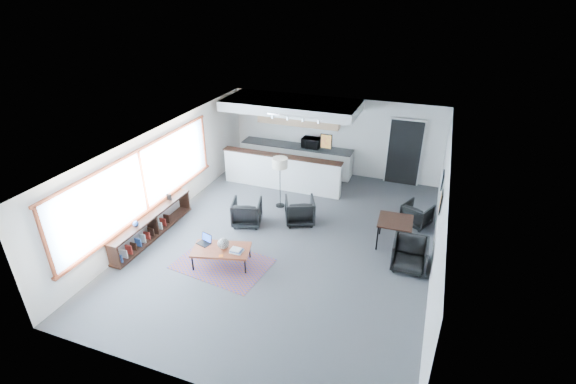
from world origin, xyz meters
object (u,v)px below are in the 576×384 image
(floor_lamp, at_px, (280,165))
(microwave, at_px, (311,142))
(coffee_table, at_px, (221,250))
(ceramic_pot, at_px, (223,244))
(dining_chair_far, at_px, (417,215))
(book_stack, at_px, (236,250))
(laptop, at_px, (205,240))
(dining_chair_near, at_px, (409,255))
(dining_table, at_px, (395,223))
(armchair_left, at_px, (247,211))
(armchair_right, at_px, (300,209))

(floor_lamp, bearing_deg, microwave, 87.08)
(coffee_table, relative_size, microwave, 2.42)
(ceramic_pot, distance_m, dining_chair_far, 5.24)
(book_stack, bearing_deg, ceramic_pot, 175.84)
(laptop, bearing_deg, dining_chair_near, 32.01)
(dining_table, bearing_deg, floor_lamp, 165.44)
(armchair_left, distance_m, floor_lamp, 1.61)
(book_stack, relative_size, armchair_right, 0.36)
(coffee_table, distance_m, dining_chair_near, 4.30)
(floor_lamp, height_order, microwave, floor_lamp)
(coffee_table, height_order, armchair_right, armchair_right)
(armchair_right, relative_size, dining_chair_near, 1.17)
(laptop, height_order, dining_chair_near, dining_chair_near)
(laptop, relative_size, book_stack, 1.26)
(ceramic_pot, bearing_deg, dining_chair_near, 18.18)
(dining_chair_far, bearing_deg, armchair_right, 41.65)
(book_stack, xyz_separation_m, armchair_left, (-0.61, 1.84, -0.08))
(ceramic_pot, xyz_separation_m, book_stack, (0.34, -0.02, -0.09))
(dining_table, bearing_deg, book_stack, -145.87)
(laptop, xyz_separation_m, armchair_right, (1.54, 2.33, -0.10))
(coffee_table, height_order, dining_chair_near, dining_chair_near)
(floor_lamp, bearing_deg, ceramic_pot, -94.07)
(laptop, distance_m, dining_table, 4.59)
(dining_chair_near, relative_size, dining_chair_far, 1.15)
(dining_chair_near, bearing_deg, armchair_left, 171.85)
(coffee_table, xyz_separation_m, ceramic_pot, (0.04, 0.04, 0.16))
(armchair_right, height_order, dining_table, armchair_right)
(laptop, bearing_deg, dining_chair_far, 52.24)
(armchair_right, height_order, floor_lamp, floor_lamp)
(laptop, bearing_deg, ceramic_pot, 9.82)
(laptop, xyz_separation_m, ceramic_pot, (0.50, -0.06, 0.07))
(coffee_table, bearing_deg, armchair_right, 50.93)
(laptop, xyz_separation_m, armchair_left, (0.23, 1.76, -0.10))
(laptop, xyz_separation_m, dining_chair_near, (4.53, 1.27, -0.15))
(coffee_table, bearing_deg, armchair_left, 82.01)
(book_stack, bearing_deg, laptop, 174.38)
(coffee_table, distance_m, dining_chair_far, 5.29)
(book_stack, bearing_deg, microwave, 89.96)
(ceramic_pot, bearing_deg, dining_table, 31.22)
(armchair_left, relative_size, dining_chair_far, 1.32)
(laptop, bearing_deg, microwave, 97.67)
(armchair_left, relative_size, dining_table, 0.90)
(dining_chair_near, bearing_deg, dining_table, 116.86)
(ceramic_pot, relative_size, dining_table, 0.31)
(dining_chair_far, xyz_separation_m, microwave, (-3.69, 2.25, 0.84))
(armchair_right, bearing_deg, book_stack, 50.22)
(laptop, bearing_deg, armchair_left, 98.84)
(coffee_table, height_order, floor_lamp, floor_lamp)
(coffee_table, bearing_deg, book_stack, -13.28)
(armchair_left, bearing_deg, armchair_right, -172.66)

